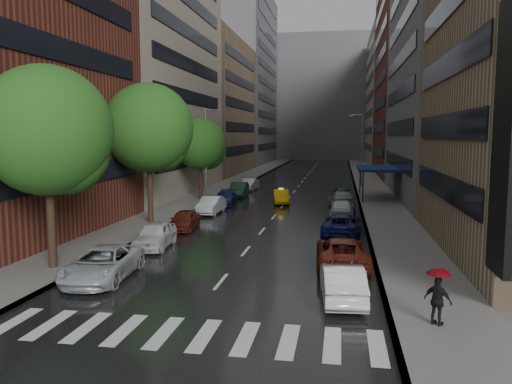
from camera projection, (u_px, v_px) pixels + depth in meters
ground at (196, 313)px, 18.65m from camera, size 220.00×220.00×0.00m
road at (301, 183)px, 67.60m from camera, size 14.00×140.00×0.01m
sidewalk_left at (236, 182)px, 69.10m from camera, size 4.00×140.00×0.15m
sidewalk_right at (369, 184)px, 66.10m from camera, size 4.00×140.00×0.15m
crosswalk at (184, 334)px, 16.65m from camera, size 13.15×2.80×0.01m
buildings_left at (209, 73)px, 76.86m from camera, size 8.00×108.00×38.00m
buildings_right at (413, 74)px, 69.92m from camera, size 8.05×109.10×36.00m
building_far at (322, 98)px, 132.33m from camera, size 40.00×14.00×32.00m
tree_near at (47, 131)px, 23.74m from camera, size 6.23×6.23×9.93m
tree_mid at (149, 128)px, 36.28m from camera, size 6.49×6.49×10.34m
tree_far at (200, 144)px, 49.66m from camera, size 5.17×5.17×8.24m
taxi at (281, 196)px, 47.86m from camera, size 2.12×4.28×1.35m
parked_cars_left at (200, 211)px, 38.47m from camera, size 2.89×42.29×1.54m
parked_cars_right at (342, 219)px, 34.78m from camera, size 2.80×35.59×1.58m
ped_red_umbrella at (438, 292)px, 16.93m from camera, size 1.04×0.93×2.01m
street_lamp_left at (207, 152)px, 48.74m from camera, size 1.74×0.22×9.00m
street_lamp_right at (361, 148)px, 60.86m from camera, size 1.74×0.22×9.00m
awning at (377, 168)px, 51.06m from camera, size 4.00×8.00×3.12m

